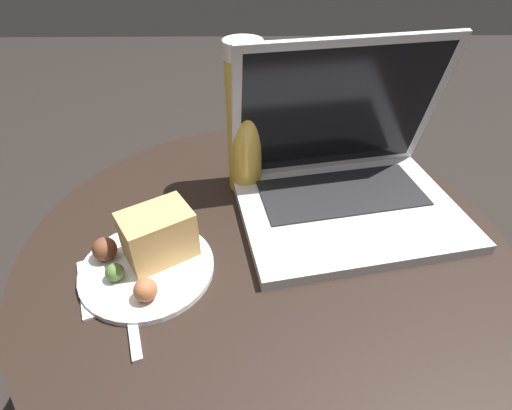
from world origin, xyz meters
The scene contains 7 objects.
ground_plane centered at (0.00, 0.00, 0.00)m, with size 6.00×6.00×0.00m, color black.
table centered at (0.00, 0.00, 0.40)m, with size 0.73×0.73×0.53m.
napkin centered at (-0.18, -0.07, 0.53)m, with size 0.18×0.15×0.00m.
laptop centered at (0.13, 0.09, 0.58)m, with size 0.39×0.32×0.26m.
beer_glass centered at (-0.03, 0.15, 0.65)m, with size 0.06×0.06×0.25m.
snack_plate centered at (-0.16, -0.05, 0.56)m, with size 0.18×0.18×0.08m.
fork centered at (-0.19, -0.09, 0.53)m, with size 0.08×0.19×0.00m.
Camera 1 is at (-0.02, -0.44, 0.95)m, focal length 28.00 mm.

